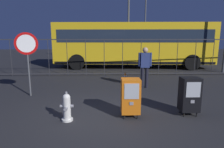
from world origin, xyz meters
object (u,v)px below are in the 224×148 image
at_px(newspaper_box_primary, 131,96).
at_px(pedestrian, 145,65).
at_px(fire_hydrant, 67,107).
at_px(traffic_cone, 125,77).
at_px(newspaper_box_secondary, 190,94).
at_px(bus_near, 133,43).
at_px(stop_sign, 27,51).
at_px(street_light_near_left, 145,14).

bearing_deg(newspaper_box_primary, pedestrian, 72.38).
bearing_deg(fire_hydrant, newspaper_box_primary, 6.84).
bearing_deg(traffic_cone, newspaper_box_secondary, -70.03).
distance_m(traffic_cone, bus_near, 5.16).
bearing_deg(bus_near, stop_sign, -120.95).
distance_m(fire_hydrant, street_light_near_left, 17.06).
height_order(traffic_cone, bus_near, bus_near).
relative_size(fire_hydrant, traffic_cone, 1.41).
xyz_separation_m(newspaper_box_primary, bus_near, (1.21, 8.69, 1.14)).
relative_size(pedestrian, traffic_cone, 3.15).
relative_size(fire_hydrant, street_light_near_left, 0.10).
height_order(newspaper_box_primary, newspaper_box_secondary, same).
distance_m(newspaper_box_secondary, stop_sign, 5.37).
height_order(fire_hydrant, stop_sign, stop_sign).
xyz_separation_m(newspaper_box_secondary, street_light_near_left, (1.81, 15.52, 3.81)).
bearing_deg(street_light_near_left, newspaper_box_primary, -102.24).
distance_m(bus_near, street_light_near_left, 7.74).
bearing_deg(newspaper_box_secondary, street_light_near_left, 83.36).
bearing_deg(pedestrian, newspaper_box_secondary, -77.48).
bearing_deg(fire_hydrant, stop_sign, 128.95).
xyz_separation_m(fire_hydrant, street_light_near_left, (5.00, 15.81, 4.03)).
bearing_deg(fire_hydrant, newspaper_box_secondary, 5.24).
xyz_separation_m(newspaper_box_secondary, pedestrian, (-0.64, 2.88, 0.38)).
relative_size(fire_hydrant, newspaper_box_secondary, 0.73).
bearing_deg(fire_hydrant, bus_near, 72.37).
height_order(newspaper_box_secondary, pedestrian, pedestrian).
distance_m(newspaper_box_primary, bus_near, 8.84).
relative_size(newspaper_box_secondary, street_light_near_left, 0.13).
xyz_separation_m(stop_sign, street_light_near_left, (6.74, 13.66, 2.78)).
xyz_separation_m(pedestrian, bus_near, (0.27, 5.71, 0.76)).
distance_m(newspaper_box_secondary, traffic_cone, 3.98).
xyz_separation_m(newspaper_box_secondary, stop_sign, (-4.93, 1.86, 1.03)).
height_order(traffic_cone, street_light_near_left, street_light_near_left).
height_order(stop_sign, street_light_near_left, street_light_near_left).
xyz_separation_m(newspaper_box_secondary, traffic_cone, (-1.36, 3.73, -0.31)).
relative_size(fire_hydrant, stop_sign, 0.33).
xyz_separation_m(stop_sign, bus_near, (4.56, 6.73, 0.11)).
xyz_separation_m(stop_sign, pedestrian, (4.29, 1.02, -0.65)).
bearing_deg(pedestrian, newspaper_box_primary, -107.62).
xyz_separation_m(traffic_cone, street_light_near_left, (3.16, 11.79, 4.12)).
height_order(fire_hydrant, newspaper_box_secondary, newspaper_box_secondary).
bearing_deg(bus_near, fire_hydrant, -104.45).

